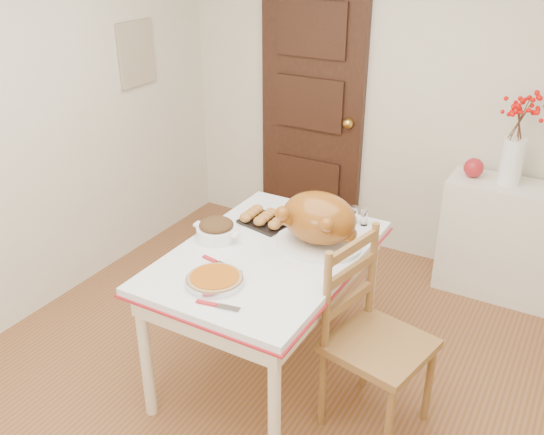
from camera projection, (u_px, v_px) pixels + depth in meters
The scene contains 17 objects.
floor at pixel (261, 404), 3.24m from camera, with size 3.50×4.00×0.00m, color brown.
wall_back at pixel (403, 94), 4.25m from camera, with size 3.50×0.00×2.50m, color beige.
door_back at pixel (312, 111), 4.63m from camera, with size 0.85×0.06×2.06m, color #341A0F.
photo_board at pixel (137, 53), 4.29m from camera, with size 0.03×0.35×0.45m, color tan.
sideboard at pixel (504, 240), 4.06m from camera, with size 0.81×0.36×0.81m, color silver.
kitchen_table at pixel (268, 315), 3.31m from camera, with size 0.91×1.33×0.79m, color silver, non-canonical shape.
chair_oak at pixel (380, 342), 2.92m from camera, with size 0.45×0.45×1.02m, color brown, non-canonical shape.
berry_vase at pixel (517, 137), 3.76m from camera, with size 0.33×0.33×0.63m, color white, non-canonical shape.
apple at pixel (474, 168), 3.98m from camera, with size 0.13×0.13×0.13m, color #A51A21.
turkey_platter at pixel (319, 221), 3.13m from camera, with size 0.47×0.38×0.30m, color brown, non-canonical shape.
pumpkin_pie at pixel (215, 279), 2.84m from camera, with size 0.28×0.28×0.06m, color #9B4B0E.
stuffing_dish at pixel (217, 230), 3.24m from camera, with size 0.28×0.22×0.11m, color #432913, non-canonical shape.
rolls_tray at pixel (265, 218), 3.41m from camera, with size 0.27×0.21×0.07m, color #B77531, non-canonical shape.
pie_server at pixel (218, 305), 2.68m from camera, with size 0.21×0.06×0.01m, color silver, non-canonical shape.
carving_knife at pixel (221, 264), 3.01m from camera, with size 0.25×0.06×0.01m, color silver, non-canonical shape.
drinking_glass at pixel (316, 203), 3.54m from camera, with size 0.07×0.07×0.12m, color white.
shaker_pair at pixel (359, 216), 3.40m from camera, with size 0.10×0.04×0.10m, color white, non-canonical shape.
Camera 1 is at (1.28, -2.11, 2.34)m, focal length 39.61 mm.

